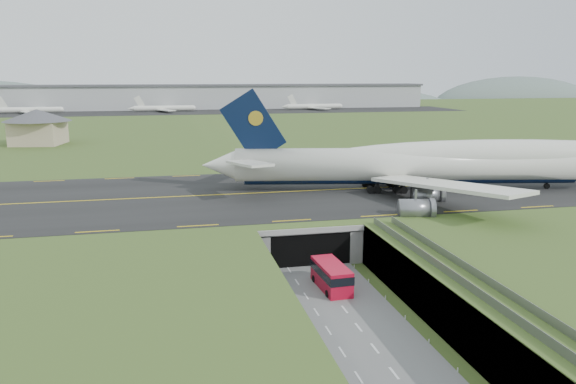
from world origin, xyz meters
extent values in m
plane|color=#3A5421|center=(0.00, 0.00, 0.00)|extent=(900.00, 900.00, 0.00)
cube|color=gray|center=(0.00, 0.00, 3.00)|extent=(800.00, 800.00, 6.00)
cube|color=slate|center=(0.00, -7.50, 0.10)|extent=(12.00, 75.00, 0.20)
cube|color=black|center=(0.00, 33.00, 6.09)|extent=(800.00, 44.00, 0.18)
cube|color=gray|center=(0.00, 19.00, 5.50)|extent=(16.00, 22.00, 1.00)
cube|color=gray|center=(-7.00, 19.00, 3.00)|extent=(2.00, 22.00, 6.00)
cube|color=gray|center=(7.00, 19.00, 3.00)|extent=(2.00, 22.00, 6.00)
cube|color=black|center=(0.00, 14.00, 2.50)|extent=(12.00, 12.00, 5.00)
cube|color=#A8A8A3|center=(0.00, 7.95, 5.60)|extent=(17.00, 0.50, 0.80)
cube|color=#A8A8A3|center=(11.00, -18.50, 5.80)|extent=(3.00, 53.00, 0.50)
cube|color=gray|center=(9.60, -18.50, 6.55)|extent=(0.06, 53.00, 1.00)
cube|color=gray|center=(12.40, -18.50, 6.55)|extent=(0.06, 53.00, 1.00)
cylinder|color=#A8A8A3|center=(11.00, -28.00, 2.80)|extent=(0.90, 0.90, 5.60)
cylinder|color=#A8A8A3|center=(11.00, -16.00, 2.80)|extent=(0.90, 0.90, 5.60)
cylinder|color=#A8A8A3|center=(11.00, -4.00, 2.80)|extent=(0.90, 0.90, 5.60)
cylinder|color=silver|center=(25.20, 29.87, 11.06)|extent=(66.39, 18.52, 6.25)
cone|color=silver|center=(-10.29, 36.60, 11.06)|extent=(7.82, 7.11, 5.94)
ellipsoid|color=silver|center=(42.82, 26.52, 12.47)|extent=(70.01, 18.73, 6.56)
cylinder|color=black|center=(25.20, 29.87, 8.62)|extent=(62.46, 14.34, 2.62)
cube|color=silver|center=(30.04, 44.85, 10.09)|extent=(24.28, 26.63, 2.63)
cube|color=silver|center=(-3.17, 42.70, 12.53)|extent=(10.15, 11.13, 1.00)
cube|color=silver|center=(24.21, 14.15, 10.09)|extent=(16.10, 29.88, 2.63)
cube|color=silver|center=(-5.90, 28.31, 12.53)|extent=(7.38, 11.57, 1.00)
cube|color=black|center=(-4.05, 35.42, 18.38)|extent=(12.31, 2.89, 13.82)
cylinder|color=gold|center=(-3.57, 35.33, 19.85)|extent=(2.81, 1.18, 2.73)
cylinder|color=slate|center=(27.63, 38.85, 7.06)|extent=(5.59, 4.11, 3.22)
cylinder|color=slate|center=(25.01, 49.78, 7.06)|extent=(5.59, 4.11, 3.22)
cylinder|color=slate|center=(24.17, 20.62, 7.06)|extent=(5.59, 4.11, 3.22)
cylinder|color=slate|center=(17.73, 11.41, 7.06)|extent=(5.59, 4.11, 3.22)
cylinder|color=black|center=(51.30, 24.91, 6.72)|extent=(1.15, 0.68, 1.07)
cube|color=black|center=(20.89, 30.68, 6.86)|extent=(7.03, 7.81, 1.37)
cube|color=red|center=(0.40, -1.04, 1.85)|extent=(3.52, 8.42, 3.31)
cube|color=black|center=(0.40, -1.04, 2.51)|extent=(3.59, 8.53, 1.10)
cube|color=black|center=(0.40, -1.04, 0.48)|extent=(3.27, 7.85, 0.55)
cylinder|color=black|center=(-0.89, -3.87, 0.61)|extent=(0.44, 1.01, 0.99)
cylinder|color=black|center=(-1.18, 1.63, 0.61)|extent=(0.44, 1.01, 0.99)
cylinder|color=black|center=(1.97, -3.72, 0.61)|extent=(0.44, 1.01, 0.99)
cylinder|color=black|center=(1.68, 1.78, 0.61)|extent=(0.44, 1.01, 0.99)
cube|color=#C0AA8A|center=(-59.11, 121.28, 9.72)|extent=(16.12, 16.12, 7.44)
cone|color=#4C4C51|center=(-59.11, 121.28, 15.31)|extent=(23.64, 23.64, 3.72)
cube|color=#B2B2B2|center=(0.00, 300.00, 13.50)|extent=(300.00, 22.00, 15.00)
cube|color=#4C4C51|center=(0.00, 300.00, 21.00)|extent=(302.00, 24.00, 1.20)
cube|color=black|center=(0.00, 270.00, 6.14)|extent=(320.00, 50.00, 0.08)
cylinder|color=silver|center=(-94.69, 275.00, 8.18)|extent=(34.00, 3.20, 3.20)
cylinder|color=silver|center=(-20.22, 275.00, 8.18)|extent=(34.00, 3.20, 3.20)
cylinder|color=silver|center=(71.56, 275.00, 8.18)|extent=(34.00, 3.20, 3.20)
ellipsoid|color=slate|center=(120.00, 430.00, -4.00)|extent=(260.00, 91.00, 44.00)
ellipsoid|color=slate|center=(320.00, 430.00, -4.00)|extent=(180.00, 63.00, 60.00)
camera|label=1|loc=(-20.04, -67.88, 27.76)|focal=35.00mm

